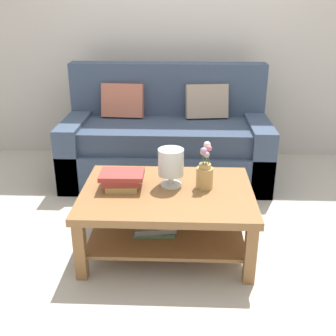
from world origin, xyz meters
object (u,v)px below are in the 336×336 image
coffee_table (166,207)px  book_stack_main (122,179)px  glass_hurricane_vase (171,164)px  flower_pitcher (205,173)px  couch (166,141)px

coffee_table → book_stack_main: (-0.30, 0.03, 0.19)m
glass_hurricane_vase → coffee_table: bearing=-109.4°
glass_hurricane_vase → flower_pitcher: 0.24m
book_stack_main → flower_pitcher: flower_pitcher is taller
coffee_table → couch: bearing=92.5°
coffee_table → book_stack_main: book_stack_main is taller
book_stack_main → flower_pitcher: bearing=2.8°
book_stack_main → glass_hurricane_vase: bearing=9.0°
flower_pitcher → couch: bearing=104.3°
couch → glass_hurricane_vase: 1.22m
book_stack_main → flower_pitcher: (0.56, 0.03, 0.05)m
coffee_table → glass_hurricane_vase: (0.03, 0.08, 0.29)m
flower_pitcher → book_stack_main: bearing=-177.2°
coffee_table → glass_hurricane_vase: glass_hurricane_vase is taller
coffee_table → book_stack_main: bearing=174.7°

